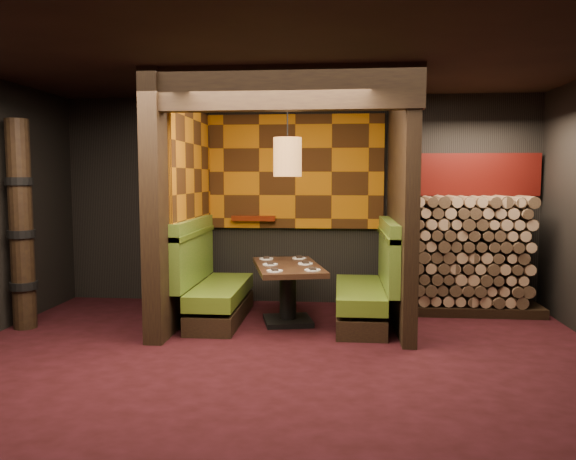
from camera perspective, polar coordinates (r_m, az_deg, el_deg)
The scene contains 19 objects.
floor at distance 5.32m, azimuth -1.30°, elevation -13.89°, with size 6.50×5.50×0.02m, color black.
ceiling at distance 5.14m, azimuth -1.37°, elevation 17.91°, with size 6.50×5.50×0.02m, color black.
wall_back at distance 7.77m, azimuth 0.97°, elevation 3.03°, with size 6.50×0.02×2.85m, color black.
wall_front at distance 2.32m, azimuth -9.08°, elevation -2.61°, with size 6.50×0.02×2.85m, color black.
partition_left at distance 6.91m, azimuth -10.96°, elevation 2.64°, with size 0.20×2.20×2.85m, color black.
partition_right at distance 6.73m, azimuth 11.41°, elevation 2.56°, with size 0.15×2.10×2.85m, color black.
header_beam at distance 5.78m, azimuth -0.81°, elevation 14.19°, with size 2.85×0.18×0.44m, color black.
tapa_back_panel at distance 7.72m, azimuth 0.76°, elevation 5.94°, with size 2.40×0.06×1.55m, color #B0610B.
tapa_side_panel at distance 7.05m, azimuth -9.68°, elevation 6.16°, with size 0.04×1.85×1.45m, color #B0610B.
lacquer_shelf at distance 7.75m, azimuth -3.52°, elevation 1.19°, with size 0.60×0.12×0.07m, color #621A08.
booth_bench_left at distance 6.94m, azimuth -7.71°, elevation -5.84°, with size 0.68×1.60×1.14m.
booth_bench_right at distance 6.78m, azimuth 8.18°, elevation -6.11°, with size 0.68×1.60×1.14m.
dining_table at distance 6.71m, azimuth -0.01°, elevation -5.50°, with size 1.02×1.48×0.71m.
place_settings at distance 6.67m, azimuth -0.01°, elevation -3.43°, with size 0.80×1.18×0.03m.
pendant_lamp at distance 6.55m, azimuth -0.05°, elevation 7.43°, with size 0.33×0.33×1.10m.
totem_column at distance 7.10m, azimuth -25.48°, elevation 0.35°, with size 0.31×0.31×2.40m.
firewood_stack at distance 7.60m, azimuth 18.19°, elevation -2.41°, with size 1.73×0.70×1.50m.
mosaic_header at distance 7.86m, azimuth 17.87°, elevation 5.38°, with size 1.83×0.10×0.56m, color maroon.
bay_front_post at distance 7.00m, azimuth 11.91°, elevation 2.65°, with size 0.08×0.08×2.85m, color black.
Camera 1 is at (0.57, -4.99, 1.74)m, focal length 35.00 mm.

